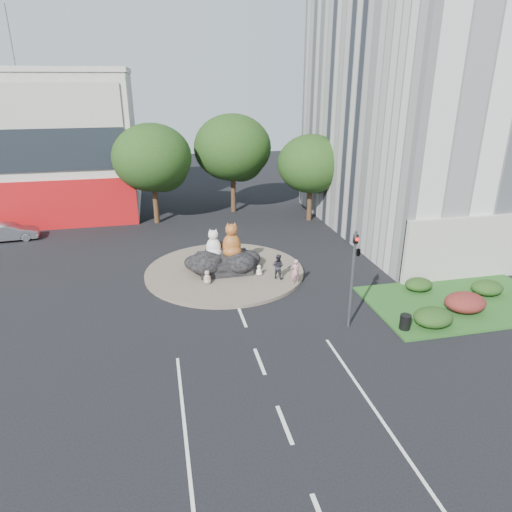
# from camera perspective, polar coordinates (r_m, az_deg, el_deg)

# --- Properties ---
(ground) EXTENTS (120.00, 120.00, 0.00)m
(ground) POSITION_cam_1_polar(r_m,az_deg,el_deg) (20.46, 0.45, -13.03)
(ground) COLOR black
(ground) RESTS_ON ground
(roundabout_island) EXTENTS (10.00, 10.00, 0.20)m
(roundabout_island) POSITION_cam_1_polar(r_m,az_deg,el_deg) (29.08, -3.94, -1.91)
(roundabout_island) COLOR brown
(roundabout_island) RESTS_ON ground
(rock_plinth) EXTENTS (3.20, 2.60, 0.90)m
(rock_plinth) POSITION_cam_1_polar(r_m,az_deg,el_deg) (28.87, -3.97, -0.91)
(rock_plinth) COLOR black
(rock_plinth) RESTS_ON roundabout_island
(grass_verge) EXTENTS (10.00, 6.00, 0.12)m
(grass_verge) POSITION_cam_1_polar(r_m,az_deg,el_deg) (27.57, 24.15, -5.31)
(grass_verge) COLOR #1F531B
(grass_verge) RESTS_ON ground
(tree_left) EXTENTS (6.46, 6.46, 8.27)m
(tree_left) POSITION_cam_1_polar(r_m,az_deg,el_deg) (39.04, -12.74, 11.53)
(tree_left) COLOR #382314
(tree_left) RESTS_ON ground
(tree_mid) EXTENTS (6.84, 6.84, 8.76)m
(tree_mid) POSITION_cam_1_polar(r_m,az_deg,el_deg) (41.54, -2.88, 13.01)
(tree_mid) COLOR #382314
(tree_mid) RESTS_ON ground
(tree_right) EXTENTS (5.70, 5.70, 7.30)m
(tree_right) POSITION_cam_1_polar(r_m,az_deg,el_deg) (39.34, 6.98, 11.04)
(tree_right) COLOR #382314
(tree_right) RESTS_ON ground
(hedge_near_green) EXTENTS (2.00, 1.60, 0.90)m
(hedge_near_green) POSITION_cam_1_polar(r_m,az_deg,el_deg) (24.27, 21.26, -7.15)
(hedge_near_green) COLOR black
(hedge_near_green) RESTS_ON grass_verge
(hedge_red) EXTENTS (2.20, 1.76, 0.99)m
(hedge_red) POSITION_cam_1_polar(r_m,az_deg,el_deg) (26.35, 24.69, -5.29)
(hedge_red) COLOR #521518
(hedge_red) RESTS_ON grass_verge
(hedge_mid_green) EXTENTS (1.80, 1.44, 0.81)m
(hedge_mid_green) POSITION_cam_1_polar(r_m,az_deg,el_deg) (28.92, 26.93, -3.54)
(hedge_mid_green) COLOR black
(hedge_mid_green) RESTS_ON grass_verge
(hedge_back_green) EXTENTS (1.60, 1.28, 0.72)m
(hedge_back_green) POSITION_cam_1_polar(r_m,az_deg,el_deg) (27.91, 19.67, -3.37)
(hedge_back_green) COLOR black
(hedge_back_green) RESTS_ON grass_verge
(traffic_light) EXTENTS (0.44, 1.24, 5.00)m
(traffic_light) POSITION_cam_1_polar(r_m,az_deg,el_deg) (21.97, 12.37, -0.34)
(traffic_light) COLOR #595B60
(traffic_light) RESTS_ON ground
(street_lamp) EXTENTS (2.34, 0.22, 8.06)m
(street_lamp) POSITION_cam_1_polar(r_m,az_deg,el_deg) (30.38, 21.27, 6.56)
(street_lamp) COLOR #595B60
(street_lamp) RESTS_ON ground
(cat_white) EXTENTS (1.30, 1.20, 1.81)m
(cat_white) POSITION_cam_1_polar(r_m,az_deg,el_deg) (28.49, -5.34, 1.66)
(cat_white) COLOR silver
(cat_white) RESTS_ON rock_plinth
(cat_tabby) EXTENTS (1.34, 1.16, 2.21)m
(cat_tabby) POSITION_cam_1_polar(r_m,az_deg,el_deg) (28.40, -3.07, 2.09)
(cat_tabby) COLOR #C55A29
(cat_tabby) RESTS_ON rock_plinth
(kitten_calico) EXTENTS (0.61, 0.57, 0.84)m
(kitten_calico) POSITION_cam_1_polar(r_m,az_deg,el_deg) (27.11, -6.12, -2.58)
(kitten_calico) COLOR beige
(kitten_calico) RESTS_ON roundabout_island
(kitten_white) EXTENTS (0.56, 0.55, 0.71)m
(kitten_white) POSITION_cam_1_polar(r_m,az_deg,el_deg) (28.05, 0.38, -1.75)
(kitten_white) COLOR silver
(kitten_white) RESTS_ON roundabout_island
(pedestrian_pink) EXTENTS (0.61, 0.45, 1.53)m
(pedestrian_pink) POSITION_cam_1_polar(r_m,az_deg,el_deg) (26.88, 4.93, -1.95)
(pedestrian_pink) COLOR #C07C83
(pedestrian_pink) RESTS_ON roundabout_island
(pedestrian_dark) EXTENTS (0.95, 0.93, 1.54)m
(pedestrian_dark) POSITION_cam_1_polar(r_m,az_deg,el_deg) (27.52, 2.76, -1.31)
(pedestrian_dark) COLOR #22212A
(pedestrian_dark) RESTS_ON roundabout_island
(parked_car) EXTENTS (4.14, 1.78, 1.32)m
(parked_car) POSITION_cam_1_polar(r_m,az_deg,el_deg) (39.35, -28.42, 2.64)
(parked_car) COLOR #95969C
(parked_car) RESTS_ON ground
(litter_bin) EXTENTS (0.61, 0.61, 0.75)m
(litter_bin) POSITION_cam_1_polar(r_m,az_deg,el_deg) (23.55, 18.15, -7.83)
(litter_bin) COLOR black
(litter_bin) RESTS_ON grass_verge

